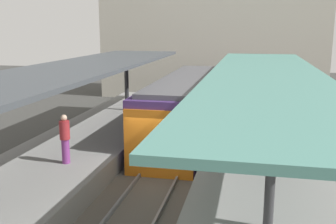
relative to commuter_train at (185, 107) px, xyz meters
The scene contains 14 objects.
ground_plane 5.96m from the commuter_train, 90.00° to the right, with size 80.00×80.00×0.00m, color #383835.
platform_left 6.96m from the commuter_train, 123.69° to the right, with size 4.40×28.00×1.00m, color gray.
platform_right 6.96m from the commuter_train, 56.31° to the right, with size 4.40×28.00×1.00m, color gray.
track_ballast 5.93m from the commuter_train, 90.00° to the right, with size 3.20×28.00×0.20m, color #59544C.
rail_near_side 5.93m from the commuter_train, 97.20° to the right, with size 0.08×28.00×0.14m, color slate.
rail_far_side 5.93m from the commuter_train, 82.80° to the right, with size 0.08×28.00×0.14m, color slate.
commuter_train is the anchor object (origin of this frame).
canopy_left 6.20m from the commuter_train, 131.46° to the right, with size 4.18×21.00×3.19m.
canopy_right 6.17m from the commuter_train, 48.54° to the right, with size 4.18×21.00×3.10m.
platform_bench 5.76m from the commuter_train, 55.83° to the right, with size 1.40×0.41×0.86m.
platform_sign 5.31m from the commuter_train, 29.10° to the right, with size 0.90×0.08×2.21m.
passenger_near_bench 7.91m from the commuter_train, 113.01° to the right, with size 0.36×0.36×1.77m.
passenger_mid_platform 3.37m from the commuter_train, 47.44° to the right, with size 0.36×0.36×1.71m.
station_building_backdrop 14.79m from the commuter_train, 90.21° to the left, with size 18.00×6.00×11.00m, color beige.
Camera 1 is at (3.26, -13.87, 5.76)m, focal length 42.03 mm.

